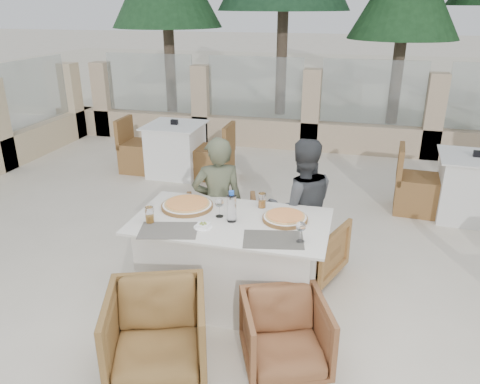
% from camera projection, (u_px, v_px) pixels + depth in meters
% --- Properties ---
extents(ground, '(80.00, 80.00, 0.00)m').
position_uv_depth(ground, '(243.00, 304.00, 4.05)').
color(ground, beige).
rests_on(ground, ground).
extents(sand_patch, '(30.00, 16.00, 0.01)m').
position_uv_depth(sand_patch, '(339.00, 77.00, 16.62)').
color(sand_patch, beige).
rests_on(sand_patch, ground).
extents(perimeter_wall_far, '(10.00, 0.34, 1.60)m').
position_uv_depth(perimeter_wall_far, '(311.00, 104.00, 8.06)').
color(perimeter_wall_far, tan).
rests_on(perimeter_wall_far, ground).
extents(dining_table, '(1.60, 0.90, 0.77)m').
position_uv_depth(dining_table, '(231.00, 261.00, 3.97)').
color(dining_table, silver).
rests_on(dining_table, ground).
extents(placemat_near_left, '(0.51, 0.40, 0.00)m').
position_uv_depth(placemat_near_left, '(169.00, 230.00, 3.65)').
color(placemat_near_left, '#615C53').
rests_on(placemat_near_left, dining_table).
extents(placemat_near_right, '(0.50, 0.38, 0.00)m').
position_uv_depth(placemat_near_right, '(273.00, 239.00, 3.51)').
color(placemat_near_right, '#524E46').
rests_on(placemat_near_right, dining_table).
extents(pizza_left, '(0.54, 0.54, 0.06)m').
position_uv_depth(pizza_left, '(187.00, 205.00, 4.05)').
color(pizza_left, orange).
rests_on(pizza_left, dining_table).
extents(pizza_right, '(0.48, 0.48, 0.05)m').
position_uv_depth(pizza_right, '(285.00, 218.00, 3.81)').
color(pizza_right, '#EF5720').
rests_on(pizza_right, dining_table).
extents(water_bottle, '(0.09, 0.09, 0.26)m').
position_uv_depth(water_bottle, '(232.00, 206.00, 3.76)').
color(water_bottle, '#A0BAD2').
rests_on(water_bottle, dining_table).
extents(wine_glass_centre, '(0.08, 0.08, 0.18)m').
position_uv_depth(wine_glass_centre, '(219.00, 206.00, 3.85)').
color(wine_glass_centre, silver).
rests_on(wine_glass_centre, dining_table).
extents(wine_glass_corner, '(0.09, 0.09, 0.18)m').
position_uv_depth(wine_glass_corner, '(301.00, 231.00, 3.44)').
color(wine_glass_corner, white).
rests_on(wine_glass_corner, dining_table).
extents(beer_glass_left, '(0.09, 0.09, 0.14)m').
position_uv_depth(beer_glass_left, '(150.00, 215.00, 3.76)').
color(beer_glass_left, '#C17B1B').
rests_on(beer_glass_left, dining_table).
extents(beer_glass_right, '(0.08, 0.08, 0.13)m').
position_uv_depth(beer_glass_right, '(262.00, 200.00, 4.04)').
color(beer_glass_right, orange).
rests_on(beer_glass_right, dining_table).
extents(olive_dish, '(0.14, 0.14, 0.04)m').
position_uv_depth(olive_dish, '(203.00, 225.00, 3.69)').
color(olive_dish, white).
rests_on(olive_dish, dining_table).
extents(armchair_far_left, '(0.87, 0.88, 0.65)m').
position_uv_depth(armchair_far_left, '(221.00, 232.00, 4.59)').
color(armchair_far_left, brown).
rests_on(armchair_far_left, ground).
extents(armchair_far_right, '(0.79, 0.80, 0.57)m').
position_uv_depth(armchair_far_right, '(308.00, 247.00, 4.41)').
color(armchair_far_right, olive).
rests_on(armchair_far_right, ground).
extents(armchair_near_left, '(0.86, 0.87, 0.62)m').
position_uv_depth(armchair_near_left, '(157.00, 333.00, 3.21)').
color(armchair_near_left, brown).
rests_on(armchair_near_left, ground).
extents(armchair_near_right, '(0.75, 0.76, 0.54)m').
position_uv_depth(armchair_near_right, '(285.00, 335.00, 3.26)').
color(armchair_near_right, brown).
rests_on(armchair_near_right, ground).
extents(diner_left, '(0.57, 0.49, 1.32)m').
position_uv_depth(diner_left, '(218.00, 205.00, 4.38)').
color(diner_left, '#4F553D').
rests_on(diner_left, ground).
extents(diner_right, '(0.78, 0.70, 1.33)m').
position_uv_depth(diner_right, '(301.00, 208.00, 4.32)').
color(diner_right, '#3D4043').
rests_on(diner_right, ground).
extents(bg_table_a, '(1.64, 0.82, 0.77)m').
position_uv_depth(bg_table_a, '(176.00, 150.00, 7.00)').
color(bg_table_a, white).
rests_on(bg_table_a, ground).
extents(bg_table_b, '(1.69, 0.92, 0.77)m').
position_uv_depth(bg_table_b, '(471.00, 188.00, 5.55)').
color(bg_table_b, silver).
rests_on(bg_table_b, ground).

